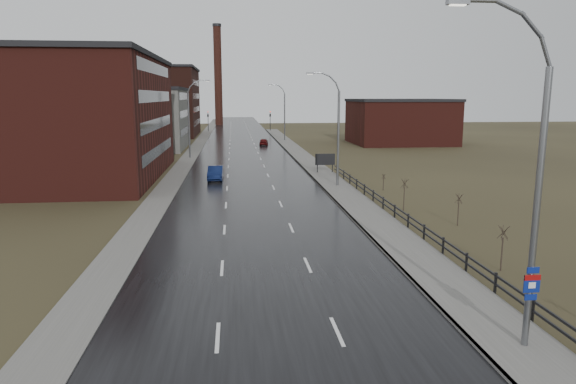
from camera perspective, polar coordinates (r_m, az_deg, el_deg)
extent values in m
cube|color=black|center=(74.82, -4.82, 3.66)|extent=(14.00, 300.00, 0.06)
cube|color=#595651|center=(51.08, 5.51, 0.47)|extent=(3.20, 180.00, 0.18)
cube|color=slate|center=(50.80, 3.83, 0.44)|extent=(0.16, 180.00, 0.18)
cube|color=#595651|center=(75.09, -11.10, 3.55)|extent=(2.40, 260.00, 0.12)
cube|color=#471914|center=(62.42, -24.41, 7.35)|extent=(22.00, 28.00, 13.00)
cube|color=black|center=(62.51, -24.89, 13.52)|extent=(22.44, 28.56, 0.50)
cube|color=black|center=(60.16, -14.15, 4.53)|extent=(0.06, 22.40, 1.20)
cube|color=black|center=(59.94, -14.28, 7.38)|extent=(0.06, 22.40, 1.20)
cube|color=black|center=(59.86, -14.41, 10.25)|extent=(0.06, 22.40, 1.20)
cube|color=black|center=(59.93, -14.55, 13.12)|extent=(0.06, 22.40, 1.20)
cube|color=slate|center=(93.80, -16.29, 7.73)|extent=(16.00, 20.00, 10.00)
cube|color=black|center=(93.72, -16.46, 10.94)|extent=(16.32, 20.40, 0.50)
cube|color=black|center=(92.84, -11.34, 6.69)|extent=(0.06, 16.00, 1.20)
cube|color=black|center=(92.69, -11.41, 8.53)|extent=(0.06, 16.00, 1.20)
cube|color=black|center=(92.64, -11.48, 10.39)|extent=(0.06, 16.00, 1.20)
cube|color=#331611|center=(124.13, -16.22, 9.50)|extent=(26.00, 24.00, 15.00)
cube|color=black|center=(124.28, -16.41, 13.07)|extent=(26.52, 24.48, 0.50)
cube|color=black|center=(122.70, -10.09, 7.64)|extent=(0.06, 19.20, 1.20)
cube|color=black|center=(122.59, -10.13, 9.04)|extent=(0.06, 19.20, 1.20)
cube|color=black|center=(122.55, -10.18, 10.44)|extent=(0.06, 19.20, 1.20)
cube|color=black|center=(122.58, -10.22, 11.84)|extent=(0.06, 19.20, 1.20)
cube|color=#471914|center=(101.52, 12.36, 7.53)|extent=(18.00, 16.00, 8.00)
cube|color=black|center=(101.39, 12.45, 9.93)|extent=(18.36, 16.32, 0.50)
cylinder|color=#331611|center=(164.42, -7.78, 12.61)|extent=(2.40, 2.40, 30.00)
cylinder|color=black|center=(165.68, -7.92, 17.90)|extent=(2.70, 2.70, 0.80)
cylinder|color=slate|center=(19.69, 25.85, -2.34)|extent=(0.24, 0.24, 10.00)
cylinder|color=slate|center=(19.22, 26.70, 13.73)|extent=(0.57, 0.14, 1.12)
cylinder|color=slate|center=(19.02, 25.47, 16.35)|extent=(0.91, 0.14, 0.91)
cylinder|color=slate|center=(18.69, 23.37, 18.31)|extent=(1.12, 0.14, 0.57)
cylinder|color=slate|center=(18.29, 20.63, 19.29)|extent=(1.15, 0.14, 0.14)
cube|color=slate|center=(17.97, 18.35, 19.43)|extent=(0.70, 0.28, 0.18)
cube|color=silver|center=(17.95, 18.33, 19.12)|extent=(0.50, 0.20, 0.04)
cube|color=navy|center=(20.09, 25.58, -7.84)|extent=(0.45, 0.04, 0.22)
cube|color=navy|center=(20.24, 25.47, -9.19)|extent=(0.60, 0.04, 0.65)
cube|color=maroon|center=(20.16, 25.53, -8.58)|extent=(0.60, 0.04, 0.20)
cube|color=navy|center=(20.41, 25.35, -10.51)|extent=(0.45, 0.04, 0.22)
cube|color=silver|center=(20.24, 25.49, -9.34)|extent=(0.26, 0.02, 0.22)
cylinder|color=slate|center=(51.49, 5.60, 5.78)|extent=(0.24, 0.24, 9.50)
cylinder|color=slate|center=(51.28, 5.52, 11.53)|extent=(0.51, 0.14, 0.98)
cylinder|color=slate|center=(51.21, 5.00, 12.34)|extent=(0.81, 0.14, 0.81)
cylinder|color=slate|center=(51.10, 4.20, 12.89)|extent=(0.98, 0.14, 0.51)
cylinder|color=slate|center=(50.96, 3.25, 13.10)|extent=(1.01, 0.14, 0.14)
cube|color=slate|center=(50.85, 2.46, 13.05)|extent=(0.70, 0.28, 0.18)
cube|color=silver|center=(50.85, 2.46, 12.94)|extent=(0.50, 0.20, 0.04)
cylinder|color=slate|center=(76.65, -10.95, 7.22)|extent=(0.24, 0.24, 9.50)
cylinder|color=slate|center=(76.52, -10.96, 11.08)|extent=(0.51, 0.14, 0.98)
cylinder|color=slate|center=(76.49, -10.62, 11.62)|extent=(0.81, 0.14, 0.81)
cylinder|color=slate|center=(76.45, -10.08, 12.00)|extent=(0.98, 0.14, 0.51)
cylinder|color=slate|center=(76.41, -9.44, 12.15)|extent=(1.01, 0.14, 0.14)
cube|color=slate|center=(76.37, -8.92, 12.12)|extent=(0.70, 0.28, 0.18)
cube|color=silver|center=(76.37, -8.91, 12.05)|extent=(0.50, 0.20, 0.04)
cylinder|color=slate|center=(104.86, -0.38, 8.28)|extent=(0.24, 0.24, 9.50)
cylinder|color=slate|center=(104.76, -0.47, 11.09)|extent=(0.51, 0.14, 0.98)
cylinder|color=slate|center=(104.72, -0.74, 11.48)|extent=(0.81, 0.14, 0.81)
cylinder|color=slate|center=(104.66, -1.14, 11.74)|extent=(0.98, 0.14, 0.51)
cylinder|color=slate|center=(104.60, -1.61, 11.84)|extent=(1.01, 0.14, 0.14)
cube|color=slate|center=(104.55, -1.99, 11.81)|extent=(0.70, 0.28, 0.18)
cube|color=silver|center=(104.54, -1.99, 11.75)|extent=(0.50, 0.20, 0.04)
cube|color=black|center=(23.37, 25.54, -11.80)|extent=(0.10, 0.10, 1.10)
cube|color=black|center=(25.78, 22.05, -9.44)|extent=(0.10, 0.10, 1.10)
cube|color=black|center=(28.30, 19.20, -7.47)|extent=(0.10, 0.10, 1.10)
cube|color=black|center=(30.91, 16.85, -5.81)|extent=(0.10, 0.10, 1.10)
cube|color=black|center=(33.59, 14.88, -4.40)|extent=(0.10, 0.10, 1.10)
cube|color=black|center=(36.31, 13.20, -3.20)|extent=(0.10, 0.10, 1.10)
cube|color=black|center=(39.08, 11.77, -2.17)|extent=(0.10, 0.10, 1.10)
cube|color=black|center=(41.88, 10.53, -1.27)|extent=(0.10, 0.10, 1.10)
cube|color=black|center=(44.70, 9.44, -0.48)|extent=(0.10, 0.10, 1.10)
cube|color=black|center=(47.55, 8.49, 0.21)|extent=(0.10, 0.10, 1.10)
cube|color=black|center=(50.41, 7.64, 0.82)|extent=(0.10, 0.10, 1.10)
cube|color=black|center=(53.29, 6.89, 1.37)|extent=(0.10, 0.10, 1.10)
cube|color=black|center=(56.18, 6.21, 1.86)|extent=(0.10, 0.10, 1.10)
cube|color=black|center=(59.09, 5.59, 2.30)|extent=(0.10, 0.10, 1.10)
cube|color=black|center=(35.76, 13.49, -2.77)|extent=(0.08, 53.00, 0.10)
cube|color=black|center=(35.86, 13.47, -3.39)|extent=(0.08, 53.00, 0.10)
cylinder|color=#382D23|center=(29.24, 22.66, -6.41)|extent=(0.08, 0.08, 1.80)
cylinder|color=#382D23|center=(28.96, 22.91, -4.18)|extent=(0.04, 0.61, 0.71)
cylinder|color=#382D23|center=(28.98, 22.81, -4.16)|extent=(0.58, 0.23, 0.72)
cylinder|color=#382D23|center=(28.94, 22.73, -4.17)|extent=(0.35, 0.51, 0.73)
cylinder|color=#382D23|center=(28.89, 22.78, -4.20)|extent=(0.35, 0.51, 0.73)
cylinder|color=#382D23|center=(28.90, 22.90, -4.20)|extent=(0.58, 0.23, 0.72)
cylinder|color=#382D23|center=(38.19, 18.38, -2.33)|extent=(0.08, 0.08, 1.70)
cylinder|color=#382D23|center=(37.99, 18.54, -0.71)|extent=(0.04, 0.57, 0.67)
cylinder|color=#382D23|center=(38.01, 18.47, -0.69)|extent=(0.54, 0.22, 0.68)
cylinder|color=#382D23|center=(37.98, 18.40, -0.70)|extent=(0.33, 0.49, 0.69)
cylinder|color=#382D23|center=(37.92, 18.44, -0.72)|extent=(0.33, 0.49, 0.69)
cylinder|color=#382D23|center=(37.93, 18.52, -0.72)|extent=(0.54, 0.22, 0.68)
cylinder|color=#382D23|center=(42.05, 12.76, -0.75)|extent=(0.08, 0.08, 1.90)
cylinder|color=#382D23|center=(41.85, 12.90, 0.91)|extent=(0.04, 0.64, 0.75)
cylinder|color=#382D23|center=(41.88, 12.83, 0.92)|extent=(0.61, 0.24, 0.76)
cylinder|color=#382D23|center=(41.85, 12.77, 0.92)|extent=(0.36, 0.54, 0.77)
cylinder|color=#382D23|center=(41.79, 12.79, 0.91)|extent=(0.36, 0.54, 0.77)
cylinder|color=#382D23|center=(41.79, 12.87, 0.90)|extent=(0.61, 0.24, 0.76)
cylinder|color=#382D23|center=(50.73, 10.55, 0.85)|extent=(0.08, 0.08, 1.19)
cylinder|color=#382D23|center=(50.62, 10.63, 1.72)|extent=(0.04, 0.41, 0.48)
cylinder|color=#382D23|center=(50.65, 10.58, 1.72)|extent=(0.39, 0.16, 0.49)
cylinder|color=#382D23|center=(50.62, 10.53, 1.72)|extent=(0.24, 0.35, 0.49)
cylinder|color=#382D23|center=(50.56, 10.54, 1.71)|extent=(0.24, 0.35, 0.49)
cylinder|color=#382D23|center=(50.56, 10.61, 1.71)|extent=(0.39, 0.16, 0.49)
cube|color=black|center=(60.57, 3.28, 2.88)|extent=(0.10, 0.10, 1.80)
cube|color=black|center=(60.89, 4.95, 2.89)|extent=(0.10, 0.10, 1.80)
cube|color=silver|center=(60.57, 4.14, 3.65)|extent=(2.24, 0.08, 1.24)
cube|color=black|center=(60.52, 4.14, 3.64)|extent=(2.34, 0.04, 1.34)
cylinder|color=black|center=(134.57, -8.87, 7.76)|extent=(0.16, 0.16, 5.20)
imported|color=black|center=(134.48, -8.89, 8.67)|extent=(0.58, 2.73, 1.10)
sphere|color=#FF190C|center=(134.32, -8.90, 8.80)|extent=(0.18, 0.18, 0.18)
cylinder|color=black|center=(134.75, -1.99, 7.88)|extent=(0.16, 0.16, 5.20)
imported|color=black|center=(134.66, -2.00, 8.79)|extent=(0.58, 2.73, 1.10)
sphere|color=#FF190C|center=(134.51, -1.99, 8.92)|extent=(0.18, 0.18, 0.18)
imported|color=#0D1842|center=(56.34, -8.06, 2.04)|extent=(1.65, 4.56, 1.49)
imported|color=#4E0D0D|center=(95.42, -2.71, 5.56)|extent=(1.95, 3.94, 1.29)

